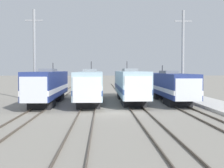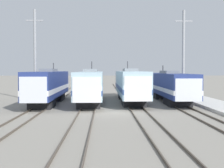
# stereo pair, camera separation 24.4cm
# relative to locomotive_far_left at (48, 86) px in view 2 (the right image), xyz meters

# --- Properties ---
(ground_plane) EXTENTS (400.00, 400.00, 0.00)m
(ground_plane) POSITION_rel_locomotive_far_left_xyz_m (7.48, -7.49, -2.17)
(ground_plane) COLOR gray
(rail_pair_far_left) EXTENTS (1.51, 120.00, 0.15)m
(rail_pair_far_left) POSITION_rel_locomotive_far_left_xyz_m (0.00, -7.49, -2.09)
(rail_pair_far_left) COLOR #4C4238
(rail_pair_far_left) RESTS_ON ground_plane
(rail_pair_center_left) EXTENTS (1.51, 120.00, 0.15)m
(rail_pair_center_left) POSITION_rel_locomotive_far_left_xyz_m (4.98, -7.49, -2.09)
(rail_pair_center_left) COLOR #4C4238
(rail_pair_center_left) RESTS_ON ground_plane
(rail_pair_center_right) EXTENTS (1.51, 120.00, 0.15)m
(rail_pair_center_right) POSITION_rel_locomotive_far_left_xyz_m (9.97, -7.49, -2.09)
(rail_pair_center_right) COLOR #4C4238
(rail_pair_center_right) RESTS_ON ground_plane
(rail_pair_far_right) EXTENTS (1.51, 120.00, 0.15)m
(rail_pair_far_right) POSITION_rel_locomotive_far_left_xyz_m (14.95, -7.49, -2.09)
(rail_pair_far_right) COLOR #4C4238
(rail_pair_far_right) RESTS_ON ground_plane
(locomotive_far_left) EXTENTS (2.84, 16.68, 4.99)m
(locomotive_far_left) POSITION_rel_locomotive_far_left_xyz_m (0.00, 0.00, 0.00)
(locomotive_far_left) COLOR black
(locomotive_far_left) RESTS_ON ground_plane
(locomotive_center_left) EXTENTS (3.00, 17.94, 5.21)m
(locomotive_center_left) POSITION_rel_locomotive_far_left_xyz_m (4.98, 0.91, -0.02)
(locomotive_center_left) COLOR #232326
(locomotive_center_left) RESTS_ON ground_plane
(locomotive_center_right) EXTENTS (3.01, 18.83, 5.29)m
(locomotive_center_right) POSITION_rel_locomotive_far_left_xyz_m (9.97, 2.33, 0.01)
(locomotive_center_right) COLOR #232326
(locomotive_center_right) RESTS_ON ground_plane
(locomotive_far_right) EXTENTS (2.95, 18.73, 4.69)m
(locomotive_far_right) POSITION_rel_locomotive_far_left_xyz_m (14.95, 2.25, -0.12)
(locomotive_far_right) COLOR black
(locomotive_far_right) RESTS_ON ground_plane
(catenary_tower_left) EXTENTS (2.26, 0.36, 11.88)m
(catenary_tower_left) POSITION_rel_locomotive_far_left_xyz_m (-2.33, 3.90, 3.94)
(catenary_tower_left) COLOR gray
(catenary_tower_left) RESTS_ON ground_plane
(catenary_tower_right) EXTENTS (2.26, 0.36, 11.88)m
(catenary_tower_right) POSITION_rel_locomotive_far_left_xyz_m (17.10, 3.90, 3.94)
(catenary_tower_right) COLOR gray
(catenary_tower_right) RESTS_ON ground_plane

